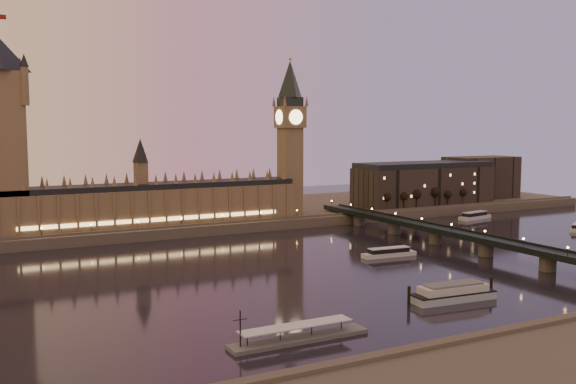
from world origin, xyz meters
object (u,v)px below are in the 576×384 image
cruise_boat_b (475,216)px  moored_barge (453,293)px  cruise_boat_a (389,253)px  pontoon_pier (298,337)px

cruise_boat_b → moored_barge: 222.78m
cruise_boat_a → pontoon_pier: (-100.96, -90.45, -0.72)m
cruise_boat_b → cruise_boat_a: bearing=-159.8°
cruise_boat_a → cruise_boat_b: cruise_boat_b is taller
moored_barge → pontoon_pier: pontoon_pier is taller
cruise_boat_a → cruise_boat_b: (132.02, 77.67, 0.28)m
cruise_boat_a → pontoon_pier: bearing=-133.4°
cruise_boat_b → moored_barge: moored_barge is taller
cruise_boat_a → pontoon_pier: 135.55m
moored_barge → cruise_boat_b: bearing=48.9°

